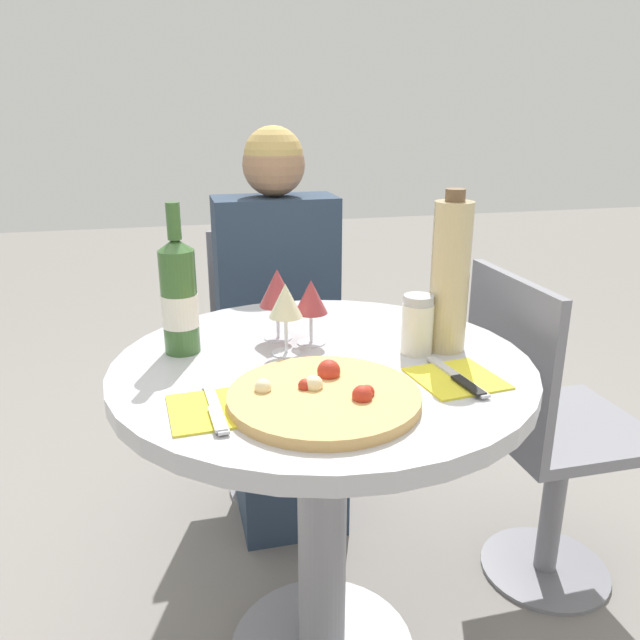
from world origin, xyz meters
name	(u,v)px	position (x,y,z in m)	size (l,w,h in m)	color
dining_table	(322,440)	(0.00, 0.00, 0.57)	(0.83, 0.83, 0.75)	gray
chair_behind_diner	(275,365)	(0.03, 0.76, 0.43)	(0.38, 0.38, 0.86)	slate
seated_diner	(282,351)	(0.03, 0.62, 0.53)	(0.36, 0.39, 1.18)	#28384C
chair_empty_side	(542,437)	(0.61, 0.12, 0.43)	(0.38, 0.38, 0.86)	slate
pizza_large	(324,396)	(-0.04, -0.18, 0.76)	(0.33, 0.33, 0.05)	tan
wine_bottle	(179,297)	(-0.27, 0.12, 0.86)	(0.07, 0.07, 0.31)	#38602D
tall_carafe	(449,276)	(0.26, 0.00, 0.90)	(0.08, 0.08, 0.33)	tan
sugar_shaker	(417,325)	(0.20, -0.01, 0.81)	(0.06, 0.06, 0.12)	silver
wine_glass_front_left	(285,302)	(-0.06, 0.05, 0.86)	(0.07, 0.07, 0.15)	silver
wine_glass_back_left	(277,289)	(-0.06, 0.14, 0.86)	(0.08, 0.08, 0.16)	silver
wine_glass_center	(312,298)	(0.00, 0.10, 0.85)	(0.07, 0.07, 0.14)	silver
place_setting_left	(215,409)	(-0.23, -0.17, 0.75)	(0.16, 0.19, 0.01)	yellow
place_setting_right	(457,378)	(0.22, -0.15, 0.75)	(0.17, 0.19, 0.01)	yellow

